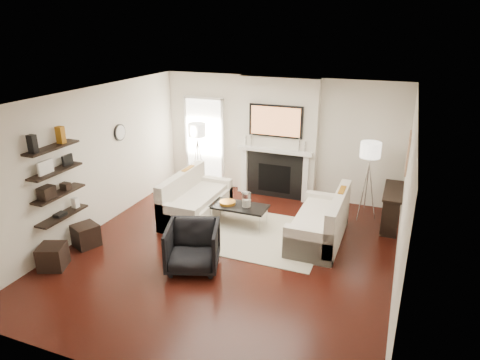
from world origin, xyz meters
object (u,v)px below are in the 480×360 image
(loveseat_left_base, at_px, (197,208))
(lamp_right_shade, at_px, (371,150))
(armchair, at_px, (193,245))
(lamp_left_shade, at_px, (197,130))
(ottoman_near, at_px, (86,235))
(coffee_table, at_px, (239,207))
(loveseat_right_base, at_px, (318,229))

(loveseat_left_base, bearing_deg, lamp_right_shade, 21.57)
(loveseat_left_base, relative_size, lamp_right_shade, 4.50)
(lamp_right_shade, bearing_deg, loveseat_left_base, -158.43)
(armchair, distance_m, lamp_left_shade, 3.72)
(loveseat_left_base, relative_size, lamp_left_shade, 4.50)
(ottoman_near, bearing_deg, loveseat_left_base, 53.32)
(ottoman_near, bearing_deg, lamp_right_shade, 33.96)
(lamp_right_shade, bearing_deg, ottoman_near, -146.04)
(coffee_table, relative_size, armchair, 1.30)
(loveseat_left_base, height_order, armchair, armchair)
(ottoman_near, bearing_deg, loveseat_right_base, 24.29)
(lamp_left_shade, xyz_separation_m, lamp_right_shade, (3.90, -0.23, 0.00))
(loveseat_right_base, height_order, ottoman_near, loveseat_right_base)
(lamp_left_shade, bearing_deg, ottoman_near, -100.74)
(armchair, bearing_deg, coffee_table, 66.89)
(loveseat_right_base, bearing_deg, ottoman_near, -155.71)
(loveseat_right_base, relative_size, coffee_table, 1.64)
(loveseat_left_base, distance_m, loveseat_right_base, 2.51)
(coffee_table, distance_m, ottoman_near, 2.88)
(loveseat_right_base, distance_m, ottoman_near, 4.21)
(loveseat_right_base, height_order, lamp_left_shade, lamp_left_shade)
(coffee_table, xyz_separation_m, lamp_left_shade, (-1.64, 1.50, 1.05))
(loveseat_right_base, bearing_deg, loveseat_left_base, 178.84)
(loveseat_right_base, height_order, lamp_right_shade, lamp_right_shade)
(loveseat_left_base, distance_m, lamp_right_shade, 3.65)
(coffee_table, height_order, ottoman_near, coffee_table)
(ottoman_near, bearing_deg, coffee_table, 37.99)
(loveseat_left_base, bearing_deg, loveseat_right_base, -1.16)
(armchair, relative_size, ottoman_near, 2.11)
(lamp_right_shade, bearing_deg, coffee_table, -150.51)
(loveseat_left_base, xyz_separation_m, ottoman_near, (-1.33, -1.78, -0.01))
(armchair, bearing_deg, lamp_left_shade, 96.19)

